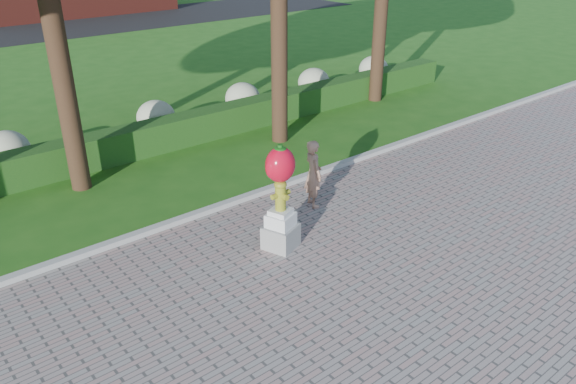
# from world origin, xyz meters

# --- Properties ---
(ground) EXTENTS (100.00, 100.00, 0.00)m
(ground) POSITION_xyz_m (0.00, 0.00, 0.00)
(ground) COLOR #235916
(ground) RESTS_ON ground
(curb) EXTENTS (40.00, 0.18, 0.15)m
(curb) POSITION_xyz_m (0.00, 3.00, 0.07)
(curb) COLOR #ADADA5
(curb) RESTS_ON ground
(lawn_hedge) EXTENTS (24.00, 0.70, 0.80)m
(lawn_hedge) POSITION_xyz_m (0.00, 7.00, 0.40)
(lawn_hedge) COLOR #124114
(lawn_hedge) RESTS_ON ground
(hydrangea_row) EXTENTS (20.10, 1.10, 0.99)m
(hydrangea_row) POSITION_xyz_m (0.57, 8.00, 0.55)
(hydrangea_row) COLOR #99A37C
(hydrangea_row) RESTS_ON ground
(hydrant_sculpture) EXTENTS (0.72, 0.72, 2.07)m
(hydrant_sculpture) POSITION_xyz_m (-0.10, 0.96, 1.13)
(hydrant_sculpture) COLOR gray
(hydrant_sculpture) RESTS_ON walkway
(woman) EXTENTS (0.49, 0.62, 1.49)m
(woman) POSITION_xyz_m (1.52, 1.87, 0.78)
(woman) COLOR tan
(woman) RESTS_ON walkway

